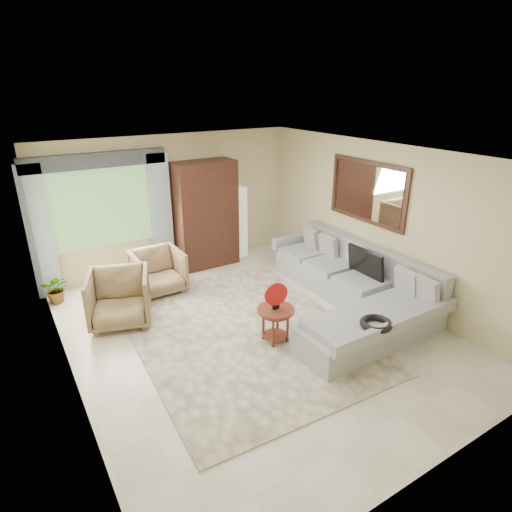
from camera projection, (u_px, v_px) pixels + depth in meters
ground at (254, 332)px, 6.41m from camera, size 6.00×6.00×0.00m
area_rug at (242, 332)px, 6.38m from camera, size 3.19×4.14×0.02m
sectional_sofa at (352, 291)px, 7.03m from camera, size 2.30×3.46×0.90m
tv_screen at (366, 263)px, 7.01m from camera, size 0.14×0.74×0.48m
garden_hose at (376, 324)px, 5.57m from camera, size 0.43×0.43×0.09m
coffee_table at (275, 324)px, 6.06m from camera, size 0.53×0.53×0.53m
red_disc at (276, 294)px, 5.88m from camera, size 0.34×0.09×0.34m
armchair_left at (119, 298)px, 6.51m from camera, size 1.13×1.15×0.83m
armchair_right at (158, 271)px, 7.52m from camera, size 0.82×0.84×0.76m
potted_plant at (57, 289)px, 7.19m from camera, size 0.55×0.51×0.49m
armoire at (206, 215)px, 8.42m from camera, size 1.20×0.55×2.10m
floor_lamp at (240, 222)px, 8.98m from camera, size 0.24×0.24×1.50m
window at (101, 208)px, 7.56m from camera, size 1.80×0.04×1.40m
curtain_left at (40, 233)px, 7.07m from camera, size 0.40×0.08×2.30m
curtain_right at (161, 214)px, 8.10m from camera, size 0.40×0.08×2.30m
valance at (96, 160)px, 7.19m from camera, size 2.40×0.12×0.26m
wall_mirror at (367, 192)px, 7.23m from camera, size 0.05×1.70×1.05m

